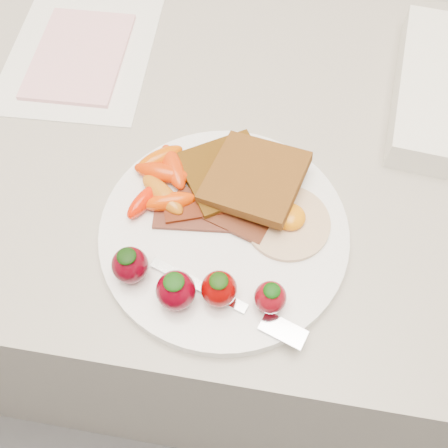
# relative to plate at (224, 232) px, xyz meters

# --- Properties ---
(counter) EXTENTS (2.00, 0.60, 0.90)m
(counter) POSITION_rel_plate_xyz_m (-0.01, 0.14, -0.46)
(counter) COLOR gray
(counter) RESTS_ON ground
(plate) EXTENTS (0.27, 0.27, 0.02)m
(plate) POSITION_rel_plate_xyz_m (0.00, 0.00, 0.00)
(plate) COLOR white
(plate) RESTS_ON counter
(toast_lower) EXTENTS (0.12, 0.12, 0.01)m
(toast_lower) POSITION_rel_plate_xyz_m (-0.01, 0.07, 0.02)
(toast_lower) COLOR black
(toast_lower) RESTS_ON plate
(toast_upper) EXTENTS (0.12, 0.12, 0.02)m
(toast_upper) POSITION_rel_plate_xyz_m (0.02, 0.06, 0.03)
(toast_upper) COLOR #442A11
(toast_upper) RESTS_ON toast_lower
(fried_egg) EXTENTS (0.11, 0.11, 0.02)m
(fried_egg) POSITION_rel_plate_xyz_m (0.07, 0.02, 0.01)
(fried_egg) COLOR white
(fried_egg) RESTS_ON plate
(bacon_strips) EXTENTS (0.13, 0.07, 0.01)m
(bacon_strips) POSITION_rel_plate_xyz_m (-0.02, 0.01, 0.01)
(bacon_strips) COLOR black
(bacon_strips) RESTS_ON plate
(baby_carrots) EXTENTS (0.08, 0.11, 0.02)m
(baby_carrots) POSITION_rel_plate_xyz_m (-0.08, 0.04, 0.02)
(baby_carrots) COLOR red
(baby_carrots) RESTS_ON plate
(strawberries) EXTENTS (0.18, 0.06, 0.05)m
(strawberries) POSITION_rel_plate_xyz_m (-0.02, -0.08, 0.03)
(strawberries) COLOR #51020E
(strawberries) RESTS_ON plate
(fork) EXTENTS (0.17, 0.07, 0.00)m
(fork) POSITION_rel_plate_xyz_m (0.03, -0.08, 0.01)
(fork) COLOR silver
(fork) RESTS_ON plate
(paper_sheet) EXTENTS (0.21, 0.27, 0.00)m
(paper_sheet) POSITION_rel_plate_xyz_m (-0.24, 0.26, -0.01)
(paper_sheet) COLOR white
(paper_sheet) RESTS_ON counter
(notepad) EXTENTS (0.13, 0.18, 0.01)m
(notepad) POSITION_rel_plate_xyz_m (-0.24, 0.24, -0.00)
(notepad) COLOR #F0ACB7
(notepad) RESTS_ON paper_sheet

